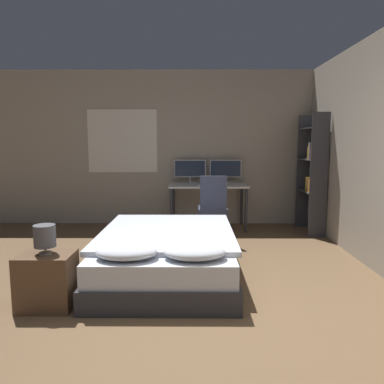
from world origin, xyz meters
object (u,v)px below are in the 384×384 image
at_px(nightstand, 47,281).
at_px(monitor_left, 190,170).
at_px(keyboard, 209,186).
at_px(bedside_lamp, 45,236).
at_px(computer_mouse, 226,185).
at_px(desk, 208,190).
at_px(monitor_right, 226,170).
at_px(office_chair, 213,215).
at_px(bookshelf, 313,169).
at_px(bed, 167,254).

bearing_deg(nightstand, monitor_left, 69.81).
bearing_deg(nightstand, keyboard, 61.75).
relative_size(bedside_lamp, computer_mouse, 3.69).
xyz_separation_m(monitor_left, computer_mouse, (0.59, -0.48, -0.22)).
bearing_deg(computer_mouse, desk, 139.78).
height_order(nightstand, computer_mouse, computer_mouse).
xyz_separation_m(monitor_right, keyboard, (-0.31, -0.48, -0.23)).
bearing_deg(office_chair, bookshelf, 18.31).
bearing_deg(monitor_right, bookshelf, -21.56).
distance_m(desk, office_chair, 0.88).
relative_size(nightstand, monitor_left, 0.89).
height_order(bed, monitor_right, monitor_right).
distance_m(keyboard, bookshelf, 1.69).
distance_m(nightstand, monitor_left, 3.63).
height_order(bed, bookshelf, bookshelf).
xyz_separation_m(monitor_left, keyboard, (0.31, -0.48, -0.23)).
distance_m(nightstand, office_chair, 2.76).
bearing_deg(desk, office_chair, -87.29).
bearing_deg(nightstand, bed, 38.71).
bearing_deg(monitor_left, desk, -37.77).
height_order(nightstand, monitor_right, monitor_right).
bearing_deg(bed, bedside_lamp, -141.29).
bearing_deg(computer_mouse, keyboard, 180.00).
height_order(computer_mouse, bookshelf, bookshelf).
bearing_deg(office_chair, desk, 92.71).
distance_m(monitor_left, keyboard, 0.61).
height_order(bedside_lamp, office_chair, office_chair).
relative_size(bed, nightstand, 4.20).
xyz_separation_m(desk, office_chair, (0.04, -0.83, -0.27)).
bearing_deg(bedside_lamp, desk, 63.61).
height_order(monitor_right, bookshelf, bookshelf).
distance_m(desk, monitor_right, 0.51).
height_order(nightstand, bedside_lamp, bedside_lamp).
bearing_deg(computer_mouse, bed, -111.57).
xyz_separation_m(nightstand, monitor_right, (1.85, 3.34, 0.74)).
bearing_deg(computer_mouse, nightstand, -122.41).
bearing_deg(monitor_left, keyboard, -56.98).
xyz_separation_m(desk, monitor_right, (0.31, 0.24, 0.33)).
relative_size(nightstand, computer_mouse, 7.01).
bearing_deg(computer_mouse, bedside_lamp, -122.41).
relative_size(bedside_lamp, office_chair, 0.26).
relative_size(bedside_lamp, bookshelf, 0.14).
distance_m(bed, keyboard, 2.19).
height_order(nightstand, desk, desk).
relative_size(bed, keyboard, 5.44).
distance_m(nightstand, keyboard, 3.29).
bearing_deg(monitor_left, bedside_lamp, -110.19).
relative_size(computer_mouse, bookshelf, 0.04).
bearing_deg(bedside_lamp, monitor_right, 61.04).
distance_m(bedside_lamp, monitor_left, 3.57).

